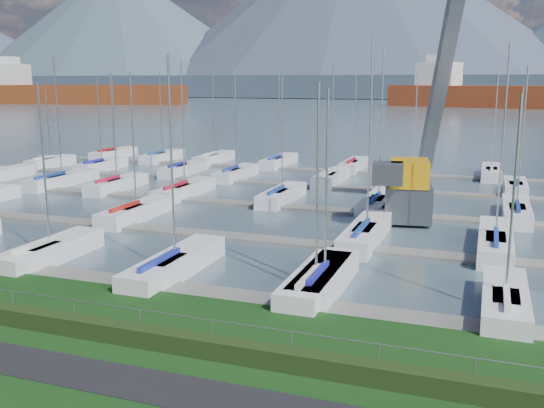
% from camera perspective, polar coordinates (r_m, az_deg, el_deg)
% --- Properties ---
extents(path, '(160.00, 2.00, 0.04)m').
position_cam_1_polar(path, '(21.29, -14.25, -15.74)').
color(path, black).
rests_on(path, grass).
extents(water, '(800.00, 540.00, 0.20)m').
position_cam_1_polar(water, '(278.93, 17.62, 9.03)').
color(water, '#475B68').
extents(hedge, '(80.00, 0.70, 0.70)m').
position_cam_1_polar(hedge, '(23.12, -10.64, -12.37)').
color(hedge, '#203212').
rests_on(hedge, grass).
extents(fence, '(80.00, 0.04, 0.04)m').
position_cam_1_polar(fence, '(23.11, -10.21, -10.08)').
color(fence, gray).
rests_on(fence, grass).
extents(foothill, '(900.00, 80.00, 12.00)m').
position_cam_1_polar(foothill, '(348.72, 18.17, 10.47)').
color(foothill, '#3B4856').
rests_on(foothill, water).
extents(mountains, '(1190.00, 360.00, 115.00)m').
position_cam_1_polar(mountains, '(424.78, 19.89, 15.97)').
color(mountains, '#454E64').
rests_on(mountains, water).
extents(docks, '(90.00, 41.60, 0.25)m').
position_cam_1_polar(docks, '(46.90, 5.76, -0.60)').
color(docks, gray).
rests_on(docks, water).
extents(crane, '(6.46, 13.21, 22.35)m').
position_cam_1_polar(crane, '(44.21, 13.70, 5.66)').
color(crane, '#56595D').
rests_on(crane, water).
extents(cargo_ship_west, '(89.93, 36.45, 21.50)m').
position_cam_1_polar(cargo_ship_west, '(269.61, -18.59, 9.76)').
color(cargo_ship_west, maroon).
rests_on(cargo_ship_west, water).
extents(cargo_ship_mid, '(112.96, 43.18, 21.50)m').
position_cam_1_polar(cargo_ship_mid, '(234.80, 23.50, 9.17)').
color(cargo_ship_mid, maroon).
rests_on(cargo_ship_mid, water).
extents(sailboat_fleet, '(75.34, 49.61, 13.67)m').
position_cam_1_polar(sailboat_fleet, '(48.75, 5.54, 6.49)').
color(sailboat_fleet, '#1B1E98').
rests_on(sailboat_fleet, water).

